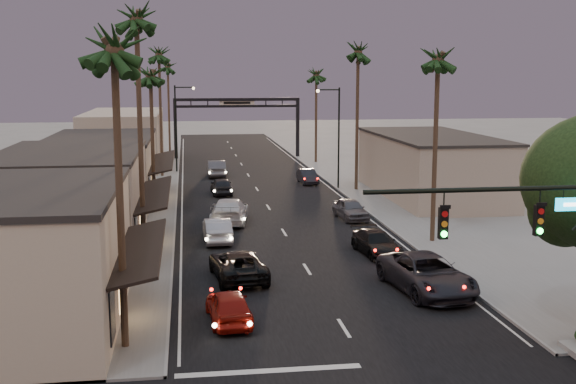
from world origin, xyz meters
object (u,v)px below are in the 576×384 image
object	(u,v)px
palm_ld	(159,50)
oncoming_silver	(217,230)
oncoming_pickup	(238,265)
curbside_near	(427,274)
palm_ra	(438,52)
palm_la	(114,38)
oncoming_red	(229,306)
palm_lb	(136,12)
streetlight_right	(336,129)
streetlight_left	(178,121)
traffic_signal	(558,234)
palm_rc	(316,71)
palm_far	(168,64)
palm_lc	(150,70)
arch	(237,113)
palm_rb	(358,47)
curbside_black	(376,243)

from	to	relation	value
palm_ld	oncoming_silver	distance (m)	31.47
oncoming_pickup	curbside_near	xyz separation A→B (m)	(8.66, -3.42, 0.15)
palm_ra	palm_la	bearing A→B (deg)	-138.91
oncoming_red	oncoming_pickup	world-z (taller)	oncoming_pickup
palm_lb	oncoming_red	xyz separation A→B (m)	(4.03, -10.60, -12.68)
palm_la	oncoming_pickup	size ratio (longest dim) A/B	2.52
streetlight_right	curbside_near	distance (m)	31.08
streetlight_left	palm_la	distance (m)	49.41
traffic_signal	streetlight_left	xyz separation A→B (m)	(-12.61, 54.00, 0.25)
palm_la	oncoming_silver	world-z (taller)	palm_la
palm_la	palm_rc	bearing A→B (deg)	72.63
palm_ra	traffic_signal	bearing A→B (deg)	-98.28
palm_ra	palm_far	world-z (taller)	same
palm_lc	curbside_near	bearing A→B (deg)	-58.07
streetlight_right	palm_rc	bearing A→B (deg)	84.95
oncoming_red	palm_rc	bearing A→B (deg)	-108.41
palm_lc	oncoming_pickup	size ratio (longest dim) A/B	2.33
arch	palm_ra	world-z (taller)	palm_ra
traffic_signal	oncoming_silver	size ratio (longest dim) A/B	1.89
palm_rc	oncoming_silver	xyz separation A→B (m)	(-13.00, -37.92, -9.73)
palm_lc	curbside_near	size ratio (longest dim) A/B	1.93
palm_rb	oncoming_pickup	size ratio (longest dim) A/B	2.71
palm_ld	oncoming_pickup	bearing A→B (deg)	-82.57
palm_rc	curbside_black	bearing A→B (deg)	-95.60
palm_la	palm_ld	xyz separation A→B (m)	(-0.00, 46.00, 0.97)
palm_rc	palm_lb	bearing A→B (deg)	-112.27
palm_rc	oncoming_pickup	xyz separation A→B (m)	(-12.34, -46.28, -9.74)
palm_ld	palm_rb	xyz separation A→B (m)	(17.20, -11.00, 0.00)
streetlight_left	palm_ld	xyz separation A→B (m)	(-1.68, -3.00, 7.09)
palm_ld	oncoming_red	world-z (taller)	palm_ld
streetlight_left	palm_lb	distance (m)	36.93
streetlight_left	traffic_signal	bearing A→B (deg)	-76.86
palm_lc	oncoming_silver	xyz separation A→B (m)	(4.20, -9.92, -9.73)
palm_rb	palm_ld	bearing A→B (deg)	147.40
streetlight_left	palm_lc	world-z (taller)	palm_lc
traffic_signal	palm_rb	bearing A→B (deg)	85.84
palm_ra	palm_rb	distance (m)	20.02
traffic_signal	palm_ra	distance (m)	21.19
traffic_signal	oncoming_silver	distance (m)	24.66
oncoming_pickup	oncoming_silver	bearing A→B (deg)	-91.41
palm_rc	palm_far	bearing A→B (deg)	140.36
arch	palm_rb	size ratio (longest dim) A/B	1.07
palm_la	curbside_near	bearing A→B (deg)	21.40
palm_lb	palm_lc	size ratio (longest dim) A/B	1.25
palm_ld	curbside_black	xyz separation A→B (m)	(13.04, -33.43, -11.74)
palm_rb	oncoming_pickup	xyz separation A→B (m)	(-12.34, -26.28, -11.69)
palm_la	curbside_near	distance (m)	17.96
oncoming_silver	curbside_black	xyz separation A→B (m)	(8.85, -4.51, -0.07)
palm_la	palm_ld	distance (m)	46.01
palm_far	curbside_black	size ratio (longest dim) A/B	2.84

